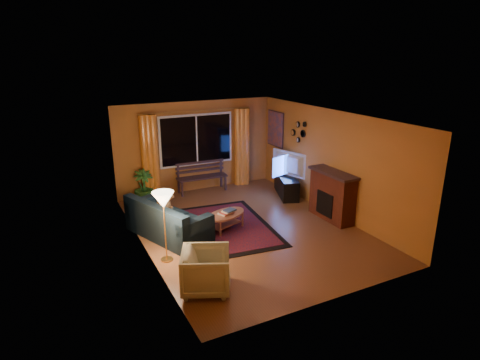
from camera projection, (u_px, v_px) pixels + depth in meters
name	position (u px, v px, depth m)	size (l,w,h in m)	color
floor	(246.00, 229.00, 8.95)	(4.50, 6.00, 0.02)	brown
ceiling	(247.00, 116.00, 8.18)	(4.50, 6.00, 0.02)	white
wall_back	(196.00, 146.00, 11.12)	(4.50, 0.02, 2.50)	#BD7733
wall_left	(141.00, 191.00, 7.59)	(0.02, 6.00, 2.50)	#BD7733
wall_right	(330.00, 162.00, 9.53)	(0.02, 6.00, 2.50)	#BD7733
window	(197.00, 140.00, 11.00)	(2.00, 0.02, 1.30)	black
curtain_rod	(196.00, 111.00, 10.72)	(0.03, 0.03, 3.20)	#BF8C3F
curtain_left	(150.00, 158.00, 10.47)	(0.36, 0.36, 2.24)	orange
curtain_right	(242.00, 147.00, 11.63)	(0.36, 0.36, 2.24)	orange
bench	(202.00, 184.00, 11.24)	(1.41, 0.41, 0.42)	#312025
potted_plant	(144.00, 187.00, 10.29)	(0.50, 0.50, 0.89)	#235B1E
sofa	(168.00, 219.00, 8.47)	(0.85, 1.98, 0.80)	black
dog	(164.00, 202.00, 8.80)	(0.31, 0.42, 0.46)	olive
armchair	(206.00, 269.00, 6.52)	(0.77, 0.72, 0.79)	beige
floor_lamp	(165.00, 227.00, 7.38)	(0.23, 0.23, 1.35)	#BF8C3F
rug	(229.00, 226.00, 9.04)	(1.78, 2.80, 0.02)	maroon
coffee_table	(226.00, 221.00, 8.85)	(1.02, 1.02, 0.37)	#B67159
tv_console	(286.00, 186.00, 10.95)	(0.43, 1.29, 0.54)	black
television	(287.00, 164.00, 10.76)	(1.16, 0.15, 0.67)	black
fireplace	(332.00, 197.00, 9.32)	(0.40, 1.20, 1.10)	maroon
mirror_cluster	(298.00, 131.00, 10.45)	(0.06, 0.60, 0.56)	black
painting	(275.00, 129.00, 11.47)	(0.04, 0.76, 0.96)	#C85019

